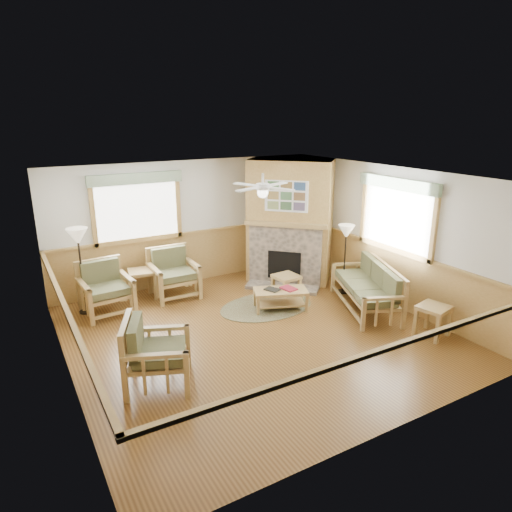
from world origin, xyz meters
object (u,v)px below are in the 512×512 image
sofa (366,287)px  coffee_table (280,300)px  floor_lamp_left (82,271)px  armchair_left (158,352)px  armchair_back_left (106,289)px  end_table_chairs (143,284)px  armchair_back_right (174,273)px  end_table_sofa (432,321)px  footstool (286,285)px  floor_lamp_right (345,259)px

sofa → coffee_table: 1.66m
floor_lamp_left → armchair_left: bearing=-81.7°
coffee_table → floor_lamp_left: (-3.30, 1.74, 0.63)m
armchair_back_left → end_table_chairs: (0.81, 0.40, -0.19)m
armchair_back_right → end_table_sofa: size_ratio=1.81×
armchair_back_right → footstool: bearing=-26.3°
sofa → armchair_back_left: bearing=-94.3°
armchair_left → footstool: (3.38, 1.89, -0.28)m
armchair_left → end_table_sofa: (4.49, -0.92, -0.22)m
end_table_sofa → floor_lamp_left: (-4.93, 3.95, 0.56)m
end_table_chairs → end_table_sofa: end_table_chairs is taller
armchair_back_left → end_table_chairs: armchair_back_left is taller
coffee_table → end_table_sofa: 2.75m
armchair_back_right → end_table_chairs: size_ratio=1.66×
sofa → armchair_back_left: armchair_back_left is taller
armchair_left → coffee_table: armchair_left is taller
coffee_table → floor_lamp_right: 1.72m
armchair_left → coffee_table: bearing=-43.0°
armchair_back_left → floor_lamp_right: 4.80m
footstool → floor_lamp_left: bearing=163.5°
armchair_back_left → sofa: bearing=-31.9°
footstool → sofa: bearing=-56.4°
footstool → armchair_left: bearing=-150.8°
end_table_sofa → floor_lamp_left: floor_lamp_left is taller
end_table_chairs → floor_lamp_right: (3.77, -1.82, 0.44)m
floor_lamp_left → end_table_chairs: bearing=8.2°
sofa → end_table_sofa: size_ratio=3.57×
coffee_table → end_table_chairs: bearing=160.3°
footstool → coffee_table: bearing=-131.4°
armchair_back_left → coffee_table: armchair_back_left is taller
armchair_back_left → armchair_left: size_ratio=1.01×
armchair_left → end_table_chairs: size_ratio=1.64×
end_table_chairs → end_table_sofa: 5.58m
end_table_chairs → end_table_sofa: (3.77, -4.12, -0.02)m
armchair_left → footstool: bearing=-38.1°
end_table_chairs → floor_lamp_right: bearing=-25.8°
armchair_left → floor_lamp_left: bearing=31.0°
floor_lamp_left → floor_lamp_right: floor_lamp_left is taller
sofa → armchair_left: bearing=-60.0°
armchair_back_left → coffee_table: size_ratio=0.97×
end_table_chairs → floor_lamp_left: (-1.17, -0.17, 0.53)m
armchair_back_right → footstool: size_ratio=2.07×
coffee_table → end_table_chairs: 2.86m
footstool → floor_lamp_right: 1.33m
armchair_left → coffee_table: size_ratio=0.97×
end_table_chairs → armchair_back_right: bearing=-22.2°
sofa → armchair_back_left: 4.94m
floor_lamp_right → footstool: bearing=155.0°
armchair_back_right → floor_lamp_left: floor_lamp_left is taller
end_table_chairs → sofa: bearing=-36.8°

